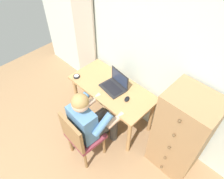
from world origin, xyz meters
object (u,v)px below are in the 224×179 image
Objects in this scene: desk at (112,92)px; laptop at (115,85)px; person_seated at (91,119)px; chair at (81,136)px; computer_mouse at (127,99)px; desk_clock at (77,76)px; dresser at (181,134)px.

laptop is (0.03, 0.03, 0.16)m from desk.
person_seated is at bearing -76.12° from laptop.
chair reaches higher than computer_mouse.
person_seated reaches higher than chair.
desk is at bearing 102.77° from chair.
chair is at bearing -92.38° from person_seated.
desk is at bearing 107.54° from person_seated.
desk is 0.16m from laptop.
chair is at bearing -79.90° from laptop.
chair is (0.17, -0.73, -0.13)m from desk.
person_seated is (0.17, -0.55, 0.05)m from desk.
person_seated reaches higher than desk.
person_seated is 0.76m from desk_clock.
person_seated is 13.17× the size of desk_clock.
person_seated is at bearing -145.44° from dresser.
desk_clock is at bearing -157.17° from desk.
desk is at bearing 156.67° from computer_mouse.
chair is 2.36× the size of laptop.
chair is at bearing -37.10° from desk_clock.
person_seated reaches higher than computer_mouse.
computer_mouse is (0.30, -0.03, 0.12)m from desk.
laptop is at bearing 100.10° from chair.
laptop is (-0.14, 0.58, 0.10)m from person_seated.
computer_mouse is (0.13, 0.52, 0.07)m from person_seated.
dresser is at bearing 34.56° from person_seated.
dresser is 1.62m from desk_clock.
computer_mouse reaches higher than desk_clock.
desk is 0.58m from person_seated.
dresser is 3.46× the size of laptop.
laptop is 0.28m from computer_mouse.
desk is 1.04× the size of person_seated.
person_seated is 11.85× the size of computer_mouse.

